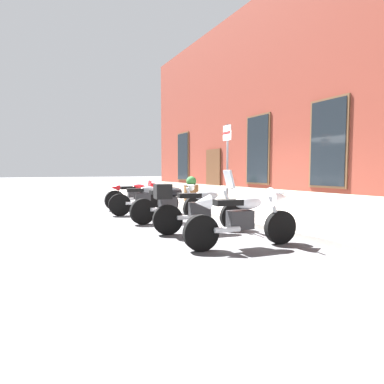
% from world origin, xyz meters
% --- Properties ---
extents(ground_plane, '(140.00, 140.00, 0.00)m').
position_xyz_m(ground_plane, '(0.00, 0.00, 0.00)').
color(ground_plane, '#4C4C4F').
extents(sidewalk, '(26.43, 2.97, 0.12)m').
position_xyz_m(sidewalk, '(0.00, 1.49, 0.06)').
color(sidewalk, gray).
rests_on(sidewalk, ground_plane).
extents(lane_stripe, '(26.43, 0.12, 0.01)m').
position_xyz_m(lane_stripe, '(0.00, -3.20, 0.00)').
color(lane_stripe, silver).
rests_on(lane_stripe, ground_plane).
extents(brick_pub_facade, '(20.43, 7.18, 7.59)m').
position_xyz_m(brick_pub_facade, '(0.00, 6.51, 3.79)').
color(brick_pub_facade, maroon).
rests_on(brick_pub_facade, ground_plane).
extents(motorcycle_red_sport, '(0.62, 2.12, 0.99)m').
position_xyz_m(motorcycle_red_sport, '(-3.00, -1.10, 0.54)').
color(motorcycle_red_sport, black).
rests_on(motorcycle_red_sport, ground_plane).
extents(motorcycle_grey_naked, '(0.64, 2.11, 0.93)m').
position_xyz_m(motorcycle_grey_naked, '(-1.56, -1.37, 0.47)').
color(motorcycle_grey_naked, black).
rests_on(motorcycle_grey_naked, ground_plane).
extents(motorcycle_black_naked, '(0.62, 2.13, 0.97)m').
position_xyz_m(motorcycle_black_naked, '(0.01, -1.28, 0.48)').
color(motorcycle_black_naked, black).
rests_on(motorcycle_black_naked, ground_plane).
extents(motorcycle_silver_touring, '(0.79, 2.11, 1.34)m').
position_xyz_m(motorcycle_silver_touring, '(1.56, -1.40, 0.56)').
color(motorcycle_silver_touring, black).
rests_on(motorcycle_silver_touring, ground_plane).
extents(motorcycle_white_sport, '(0.68, 2.13, 1.03)m').
position_xyz_m(motorcycle_white_sport, '(3.04, -1.25, 0.56)').
color(motorcycle_white_sport, black).
rests_on(motorcycle_white_sport, ground_plane).
extents(parking_sign, '(0.36, 0.07, 2.57)m').
position_xyz_m(parking_sign, '(-0.27, 0.72, 1.77)').
color(parking_sign, '#4C4C51').
rests_on(parking_sign, sidewalk).
extents(barrel_planter, '(0.61, 0.61, 0.99)m').
position_xyz_m(barrel_planter, '(-3.49, 1.30, 0.55)').
color(barrel_planter, brown).
rests_on(barrel_planter, sidewalk).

